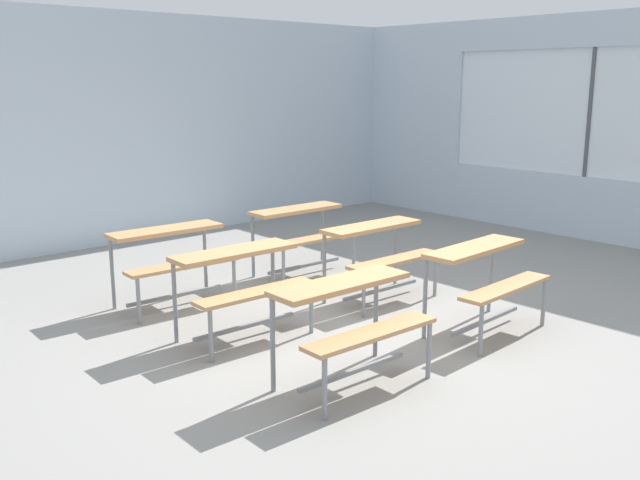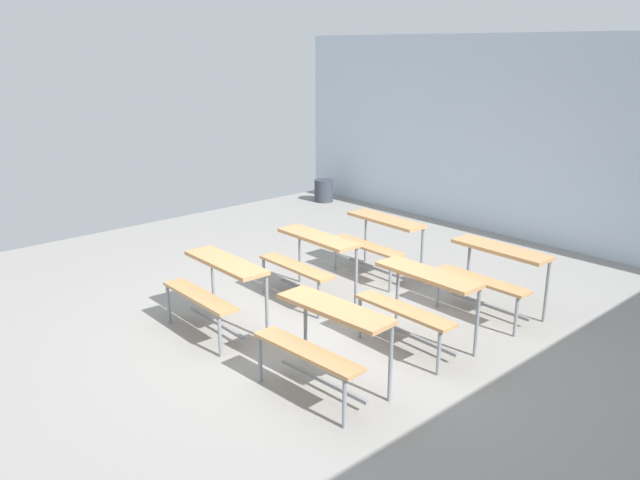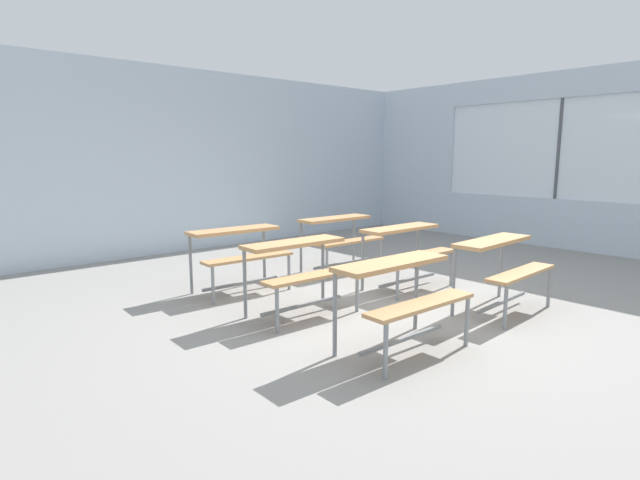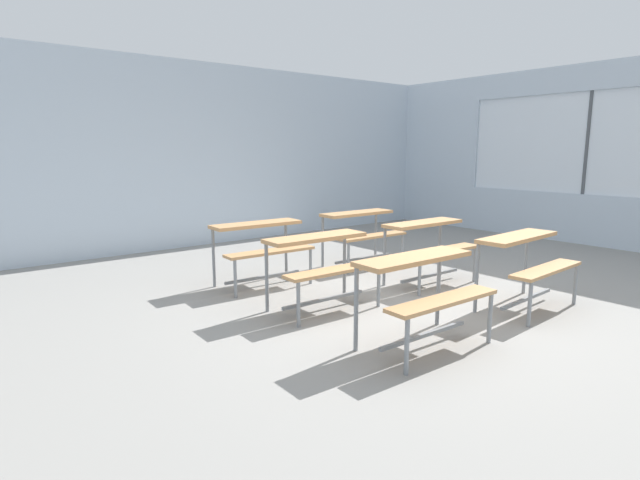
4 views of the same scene
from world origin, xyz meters
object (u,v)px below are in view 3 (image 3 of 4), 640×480
Objects in this scene: desk_bench_r1c0 at (301,260)px; desk_bench_r1c1 at (407,242)px; desk_bench_r0c1 at (502,258)px; desk_bench_r2c0 at (239,245)px; desk_bench_r0c0 at (401,284)px; desk_bench_r2c1 at (340,231)px.

desk_bench_r1c0 is 1.62m from desk_bench_r1c1.
desk_bench_r0c1 is 1.01× the size of desk_bench_r1c0.
desk_bench_r2c0 is (-1.62, 2.43, 0.00)m from desk_bench_r0c1.
desk_bench_r2c0 is (-0.01, 2.43, 0.00)m from desk_bench_r0c0.
desk_bench_r0c0 is 0.99× the size of desk_bench_r0c1.
desk_bench_r1c0 is 1.00× the size of desk_bench_r1c1.
desk_bench_r1c1 and desk_bench_r2c0 have the same top height.
desk_bench_r1c1 and desk_bench_r2c1 have the same top height.
desk_bench_r1c0 and desk_bench_r1c1 have the same top height.
desk_bench_r0c0 and desk_bench_r2c0 have the same top height.
desk_bench_r2c0 is at bearing 91.86° from desk_bench_r0c0.
desk_bench_r0c0 is 2.02m from desk_bench_r1c1.
desk_bench_r2c0 is 1.01× the size of desk_bench_r2c1.
desk_bench_r0c0 is at bearing -87.36° from desk_bench_r1c0.
desk_bench_r0c0 and desk_bench_r1c0 have the same top height.
desk_bench_r1c1 is 1.00× the size of desk_bench_r2c1.
desk_bench_r1c0 is at bearing -87.72° from desk_bench_r2c0.
desk_bench_r0c1 and desk_bench_r1c0 have the same top height.
desk_bench_r1c1 is (-0.00, 1.23, 0.00)m from desk_bench_r0c1.
desk_bench_r1c0 is at bearing 139.28° from desk_bench_r0c1.
desk_bench_r0c0 is at bearing 177.44° from desk_bench_r0c1.
desk_bench_r0c0 is 1.00× the size of desk_bench_r2c1.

